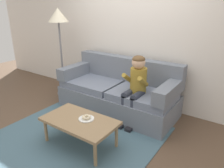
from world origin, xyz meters
The scene contains 10 objects.
ground centered at (0.00, 0.00, 0.00)m, with size 10.00×10.00×0.00m, color brown.
wall_back centered at (0.00, 1.40, 1.40)m, with size 8.00×0.10×2.80m, color silver.
area_rug centered at (0.00, -0.25, 0.01)m, with size 2.22×2.10×0.01m, color #476675.
couch centered at (0.02, 0.85, 0.34)m, with size 2.09×0.90×0.92m.
coffee_table centered at (0.16, -0.33, 0.35)m, with size 1.00×0.57×0.39m.
person_child centered at (0.47, 0.64, 0.67)m, with size 0.34×0.58×1.10m.
plate centered at (0.23, -0.27, 0.39)m, with size 0.21×0.21×0.01m, color white.
donut centered at (0.23, -0.27, 0.42)m, with size 0.12×0.12×0.04m, color beige.
toy_controller centered at (-0.49, 0.12, 0.03)m, with size 0.23×0.09×0.05m.
floor_lamp centered at (-1.36, 0.81, 1.50)m, with size 0.40×0.40×1.77m.
Camera 1 is at (1.94, -2.14, 1.83)m, focal length 34.29 mm.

